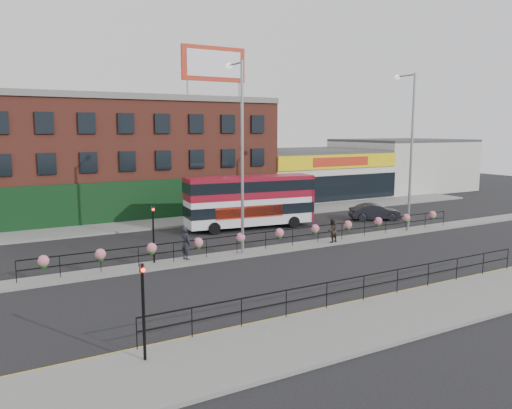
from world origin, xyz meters
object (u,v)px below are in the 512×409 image
car (375,212)px  pedestrian_a (186,243)px  lamp_column_west (240,141)px  double_decker_bus (250,196)px  pedestrian_b (332,231)px  lamp_column_east (409,138)px

car → pedestrian_a: 19.35m
pedestrian_a → lamp_column_west: bearing=-104.0°
double_decker_bus → pedestrian_a: bearing=-139.5°
car → pedestrian_a: size_ratio=2.29×
pedestrian_b → lamp_column_west: 8.81m
double_decker_bus → pedestrian_a: (-7.94, -6.79, -1.36)m
lamp_column_east → pedestrian_b: bearing=-174.6°
pedestrian_b → lamp_column_east: 9.51m
car → lamp_column_east: 7.89m
pedestrian_a → lamp_column_east: bearing=-103.2°
car → pedestrian_a: bearing=129.3°
pedestrian_b → lamp_column_west: bearing=-14.7°
car → lamp_column_west: size_ratio=0.39×
double_decker_bus → lamp_column_east: bearing=-35.3°
lamp_column_west → lamp_column_east: 13.88m
lamp_column_west → pedestrian_a: bearing=179.5°
pedestrian_a → lamp_column_west: size_ratio=0.17×
lamp_column_east → lamp_column_west: bearing=-179.5°
car → pedestrian_b: 10.27m
pedestrian_a → lamp_column_east: lamp_column_east is taller
lamp_column_west → lamp_column_east: (13.88, 0.12, 0.03)m
double_decker_bus → lamp_column_west: size_ratio=0.90×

